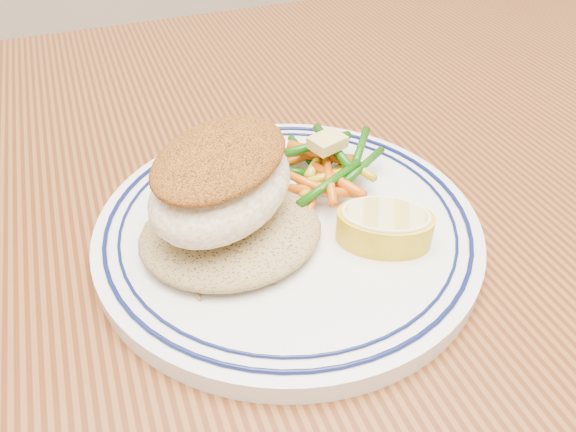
{
  "coord_description": "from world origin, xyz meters",
  "views": [
    {
      "loc": [
        -0.15,
        -0.29,
        1.02
      ],
      "look_at": [
        -0.04,
        -0.01,
        0.77
      ],
      "focal_mm": 35.0,
      "sensor_mm": 36.0,
      "label": 1
    }
  ],
  "objects_px": {
    "fish_fillet": "(221,180)",
    "lemon_wedge": "(385,226)",
    "rice_pilaf": "(231,228)",
    "vegetable_pile": "(323,166)",
    "plate": "(288,227)",
    "dining_table": "(326,303)"
  },
  "relations": [
    {
      "from": "rice_pilaf",
      "to": "fish_fillet",
      "type": "relative_size",
      "value": 0.89
    },
    {
      "from": "rice_pilaf",
      "to": "fish_fillet",
      "type": "bearing_deg",
      "value": 98.36
    },
    {
      "from": "rice_pilaf",
      "to": "lemon_wedge",
      "type": "height_order",
      "value": "lemon_wedge"
    },
    {
      "from": "vegetable_pile",
      "to": "dining_table",
      "type": "bearing_deg",
      "value": -97.17
    },
    {
      "from": "rice_pilaf",
      "to": "lemon_wedge",
      "type": "xyz_separation_m",
      "value": [
        0.1,
        -0.04,
        0.0
      ]
    },
    {
      "from": "dining_table",
      "to": "lemon_wedge",
      "type": "height_order",
      "value": "lemon_wedge"
    },
    {
      "from": "plate",
      "to": "vegetable_pile",
      "type": "relative_size",
      "value": 2.6
    },
    {
      "from": "fish_fillet",
      "to": "lemon_wedge",
      "type": "distance_m",
      "value": 0.11
    },
    {
      "from": "dining_table",
      "to": "vegetable_pile",
      "type": "distance_m",
      "value": 0.13
    },
    {
      "from": "plate",
      "to": "dining_table",
      "type": "bearing_deg",
      "value": 15.44
    },
    {
      "from": "dining_table",
      "to": "plate",
      "type": "relative_size",
      "value": 5.57
    },
    {
      "from": "lemon_wedge",
      "to": "plate",
      "type": "bearing_deg",
      "value": 141.19
    },
    {
      "from": "lemon_wedge",
      "to": "dining_table",
      "type": "bearing_deg",
      "value": 104.07
    },
    {
      "from": "fish_fillet",
      "to": "rice_pilaf",
      "type": "bearing_deg",
      "value": -81.64
    },
    {
      "from": "dining_table",
      "to": "plate",
      "type": "distance_m",
      "value": 0.11
    },
    {
      "from": "fish_fillet",
      "to": "lemon_wedge",
      "type": "height_order",
      "value": "fish_fillet"
    },
    {
      "from": "dining_table",
      "to": "lemon_wedge",
      "type": "relative_size",
      "value": 18.8
    },
    {
      "from": "vegetable_pile",
      "to": "lemon_wedge",
      "type": "bearing_deg",
      "value": -82.81
    },
    {
      "from": "vegetable_pile",
      "to": "lemon_wedge",
      "type": "xyz_separation_m",
      "value": [
        0.01,
        -0.08,
        0.0
      ]
    },
    {
      "from": "rice_pilaf",
      "to": "vegetable_pile",
      "type": "bearing_deg",
      "value": 26.72
    },
    {
      "from": "plate",
      "to": "fish_fillet",
      "type": "bearing_deg",
      "value": 176.14
    },
    {
      "from": "plate",
      "to": "fish_fillet",
      "type": "xyz_separation_m",
      "value": [
        -0.04,
        0.0,
        0.05
      ]
    }
  ]
}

